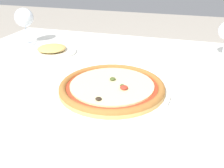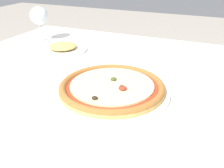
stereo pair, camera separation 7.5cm
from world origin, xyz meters
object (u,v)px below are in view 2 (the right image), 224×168
dining_table (123,96)px  side_plate (63,48)px  pizza_plate (112,88)px  wine_glass_far_left (39,17)px

dining_table → side_plate: size_ratio=6.82×
dining_table → pizza_plate: (0.01, -0.12, 0.09)m
dining_table → side_plate: (-0.35, 0.16, 0.08)m
wine_glass_far_left → dining_table: bearing=-24.3°
dining_table → wine_glass_far_left: (-0.53, 0.24, 0.20)m
pizza_plate → wine_glass_far_left: bearing=146.5°
side_plate → wine_glass_far_left: bearing=155.9°
dining_table → side_plate: bearing=155.6°
pizza_plate → side_plate: 0.45m
pizza_plate → wine_glass_far_left: wine_glass_far_left is taller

